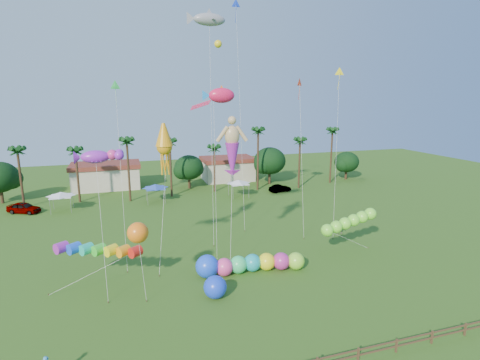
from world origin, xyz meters
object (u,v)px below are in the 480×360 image
object	(u,v)px
car_a	(24,208)
blue_ball	(215,287)
caterpillar_inflatable	(247,264)
car_b	(280,188)
spectator_b	(341,228)

from	to	relation	value
car_a	blue_ball	bearing A→B (deg)	-119.80
caterpillar_inflatable	blue_ball	size ratio (longest dim) A/B	5.51
car_b	car_a	bearing A→B (deg)	79.56
car_b	blue_ball	bearing A→B (deg)	137.27
caterpillar_inflatable	car_b	bearing A→B (deg)	66.32
blue_ball	car_a	bearing A→B (deg)	123.55
car_a	car_b	bearing A→B (deg)	-62.98
caterpillar_inflatable	blue_ball	world-z (taller)	caterpillar_inflatable
car_b	caterpillar_inflatable	distance (m)	33.10
car_b	caterpillar_inflatable	size ratio (longest dim) A/B	0.37
car_a	car_b	distance (m)	41.65
spectator_b	blue_ball	world-z (taller)	blue_ball
car_b	spectator_b	size ratio (longest dim) A/B	2.39
car_a	spectator_b	bearing A→B (deg)	-92.10
blue_ball	caterpillar_inflatable	bearing A→B (deg)	41.66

